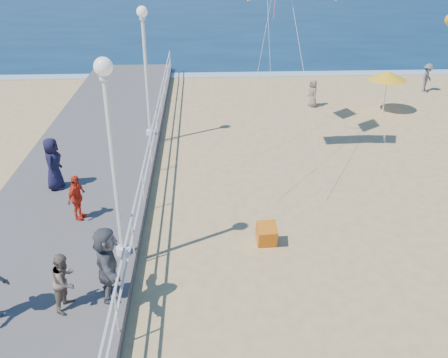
{
  "coord_description": "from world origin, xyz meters",
  "views": [
    {
      "loc": [
        -3.16,
        -11.41,
        8.19
      ],
      "look_at": [
        -2.5,
        2.0,
        1.6
      ],
      "focal_mm": 40.0,
      "sensor_mm": 36.0,
      "label": 1
    }
  ],
  "objects_px": {
    "lamp_post_mid": "(111,142)",
    "lamp_post_far": "(145,59)",
    "spectator_1": "(65,281)",
    "box_kite": "(267,236)",
    "beach_umbrella": "(388,76)",
    "spectator_4": "(53,164)",
    "beach_walker_c": "(313,93)",
    "spectator_3": "(77,198)",
    "spectator_5": "(107,263)",
    "beach_walker_a": "(427,78)"
  },
  "relations": [
    {
      "from": "lamp_post_mid",
      "to": "spectator_4",
      "type": "xyz_separation_m",
      "value": [
        -2.78,
        4.05,
        -2.36
      ]
    },
    {
      "from": "beach_walker_a",
      "to": "beach_walker_c",
      "type": "height_order",
      "value": "beach_walker_a"
    },
    {
      "from": "spectator_5",
      "to": "beach_walker_c",
      "type": "relative_size",
      "value": 1.32
    },
    {
      "from": "lamp_post_mid",
      "to": "beach_walker_a",
      "type": "bearing_deg",
      "value": 46.74
    },
    {
      "from": "box_kite",
      "to": "beach_umbrella",
      "type": "xyz_separation_m",
      "value": [
        7.49,
        11.76,
        1.61
      ]
    },
    {
      "from": "lamp_post_mid",
      "to": "lamp_post_far",
      "type": "height_order",
      "value": "same"
    },
    {
      "from": "spectator_1",
      "to": "box_kite",
      "type": "xyz_separation_m",
      "value": [
        5.01,
        2.93,
        -0.82
      ]
    },
    {
      "from": "spectator_3",
      "to": "beach_walker_c",
      "type": "distance_m",
      "value": 15.25
    },
    {
      "from": "beach_umbrella",
      "to": "beach_walker_c",
      "type": "bearing_deg",
      "value": 161.6
    },
    {
      "from": "spectator_3",
      "to": "beach_walker_c",
      "type": "xyz_separation_m",
      "value": [
        9.67,
        11.79,
        -0.4
      ]
    },
    {
      "from": "box_kite",
      "to": "beach_umbrella",
      "type": "distance_m",
      "value": 14.03
    },
    {
      "from": "beach_walker_c",
      "to": "spectator_3",
      "type": "bearing_deg",
      "value": -53.41
    },
    {
      "from": "spectator_1",
      "to": "box_kite",
      "type": "relative_size",
      "value": 2.41
    },
    {
      "from": "beach_walker_c",
      "to": "spectator_1",
      "type": "bearing_deg",
      "value": -43.87
    },
    {
      "from": "spectator_5",
      "to": "beach_walker_a",
      "type": "relative_size",
      "value": 1.16
    },
    {
      "from": "beach_walker_c",
      "to": "beach_umbrella",
      "type": "distance_m",
      "value": 3.8
    },
    {
      "from": "spectator_3",
      "to": "box_kite",
      "type": "bearing_deg",
      "value": -82.12
    },
    {
      "from": "beach_umbrella",
      "to": "beach_walker_a",
      "type": "bearing_deg",
      "value": 44.12
    },
    {
      "from": "lamp_post_mid",
      "to": "spectator_5",
      "type": "distance_m",
      "value": 2.92
    },
    {
      "from": "lamp_post_mid",
      "to": "beach_umbrella",
      "type": "relative_size",
      "value": 2.49
    },
    {
      "from": "lamp_post_far",
      "to": "spectator_4",
      "type": "xyz_separation_m",
      "value": [
        -2.78,
        -4.95,
        -2.36
      ]
    },
    {
      "from": "lamp_post_far",
      "to": "spectator_4",
      "type": "bearing_deg",
      "value": -119.3
    },
    {
      "from": "spectator_4",
      "to": "lamp_post_mid",
      "type": "bearing_deg",
      "value": -145.0
    },
    {
      "from": "lamp_post_mid",
      "to": "spectator_5",
      "type": "relative_size",
      "value": 2.83
    },
    {
      "from": "spectator_5",
      "to": "beach_walker_c",
      "type": "xyz_separation_m",
      "value": [
        8.15,
        15.51,
        -0.63
      ]
    },
    {
      "from": "lamp_post_far",
      "to": "beach_walker_c",
      "type": "relative_size",
      "value": 3.72
    },
    {
      "from": "box_kite",
      "to": "beach_walker_c",
      "type": "bearing_deg",
      "value": 69.37
    },
    {
      "from": "lamp_post_far",
      "to": "beach_walker_a",
      "type": "xyz_separation_m",
      "value": [
        15.23,
        7.18,
        -2.85
      ]
    },
    {
      "from": "spectator_1",
      "to": "beach_walker_c",
      "type": "distance_m",
      "value": 18.25
    },
    {
      "from": "beach_umbrella",
      "to": "spectator_4",
      "type": "bearing_deg",
      "value": -149.16
    },
    {
      "from": "spectator_4",
      "to": "beach_umbrella",
      "type": "height_order",
      "value": "spectator_4"
    },
    {
      "from": "spectator_4",
      "to": "spectator_3",
      "type": "bearing_deg",
      "value": -149.73
    },
    {
      "from": "lamp_post_mid",
      "to": "spectator_3",
      "type": "relative_size",
      "value": 3.7
    },
    {
      "from": "lamp_post_far",
      "to": "spectator_1",
      "type": "xyz_separation_m",
      "value": [
        -0.98,
        -11.11,
        -2.54
      ]
    },
    {
      "from": "beach_walker_c",
      "to": "box_kite",
      "type": "height_order",
      "value": "beach_walker_c"
    },
    {
      "from": "beach_walker_a",
      "to": "beach_umbrella",
      "type": "height_order",
      "value": "beach_umbrella"
    },
    {
      "from": "spectator_5",
      "to": "beach_walker_c",
      "type": "bearing_deg",
      "value": -38.43
    },
    {
      "from": "beach_umbrella",
      "to": "spectator_3",
      "type": "bearing_deg",
      "value": -140.86
    },
    {
      "from": "lamp_post_mid",
      "to": "spectator_4",
      "type": "height_order",
      "value": "lamp_post_mid"
    },
    {
      "from": "beach_umbrella",
      "to": "lamp_post_far",
      "type": "bearing_deg",
      "value": -162.71
    },
    {
      "from": "spectator_3",
      "to": "beach_walker_c",
      "type": "relative_size",
      "value": 1.01
    },
    {
      "from": "lamp_post_far",
      "to": "beach_umbrella",
      "type": "bearing_deg",
      "value": 17.29
    },
    {
      "from": "lamp_post_far",
      "to": "box_kite",
      "type": "bearing_deg",
      "value": -63.74
    },
    {
      "from": "beach_walker_a",
      "to": "lamp_post_mid",
      "type": "bearing_deg",
      "value": 178.3
    },
    {
      "from": "spectator_4",
      "to": "beach_walker_c",
      "type": "bearing_deg",
      "value": -47.79
    },
    {
      "from": "lamp_post_mid",
      "to": "lamp_post_far",
      "type": "relative_size",
      "value": 1.0
    },
    {
      "from": "spectator_5",
      "to": "spectator_4",
      "type": "bearing_deg",
      "value": 14.37
    },
    {
      "from": "lamp_post_mid",
      "to": "spectator_1",
      "type": "bearing_deg",
      "value": -114.83
    },
    {
      "from": "box_kite",
      "to": "lamp_post_mid",
      "type": "bearing_deg",
      "value": -171.61
    },
    {
      "from": "spectator_5",
      "to": "spectator_3",
      "type": "bearing_deg",
      "value": 11.55
    }
  ]
}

